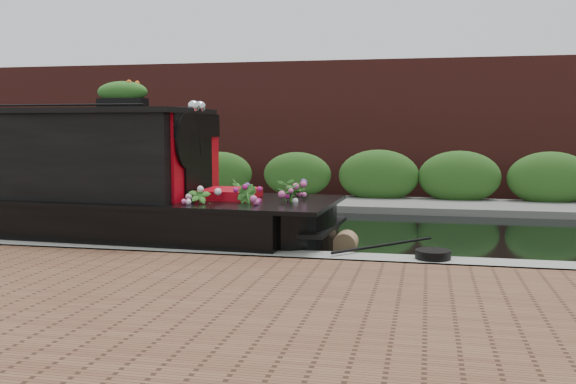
# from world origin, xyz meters

# --- Properties ---
(ground) EXTENTS (80.00, 80.00, 0.00)m
(ground) POSITION_xyz_m (0.00, 0.00, 0.00)
(ground) COLOR black
(ground) RESTS_ON ground
(near_bank_coping) EXTENTS (40.00, 0.60, 0.50)m
(near_bank_coping) POSITION_xyz_m (0.00, -3.30, 0.00)
(near_bank_coping) COLOR gray
(near_bank_coping) RESTS_ON ground
(near_bank_pavers) EXTENTS (40.00, 7.00, 0.50)m
(near_bank_pavers) POSITION_xyz_m (0.00, -7.00, 0.00)
(near_bank_pavers) COLOR brown
(near_bank_pavers) RESTS_ON ground
(far_bank_path) EXTENTS (40.00, 2.40, 0.34)m
(far_bank_path) POSITION_xyz_m (0.00, 4.20, 0.00)
(far_bank_path) COLOR slate
(far_bank_path) RESTS_ON ground
(far_hedge) EXTENTS (40.00, 1.10, 2.80)m
(far_hedge) POSITION_xyz_m (0.00, 5.10, 0.00)
(far_hedge) COLOR #29561C
(far_hedge) RESTS_ON ground
(far_brick_wall) EXTENTS (40.00, 1.00, 8.00)m
(far_brick_wall) POSITION_xyz_m (0.00, 7.20, 0.00)
(far_brick_wall) COLOR #58221D
(far_brick_wall) RESTS_ON ground
(rope_fender) EXTENTS (0.38, 0.45, 0.38)m
(rope_fender) POSITION_xyz_m (2.34, -1.99, 0.19)
(rope_fender) COLOR brown
(rope_fender) RESTS_ON ground
(coiled_mooring_rope) EXTENTS (0.49, 0.49, 0.12)m
(coiled_mooring_rope) POSITION_xyz_m (3.70, -3.22, 0.31)
(coiled_mooring_rope) COLOR black
(coiled_mooring_rope) RESTS_ON near_bank_coping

